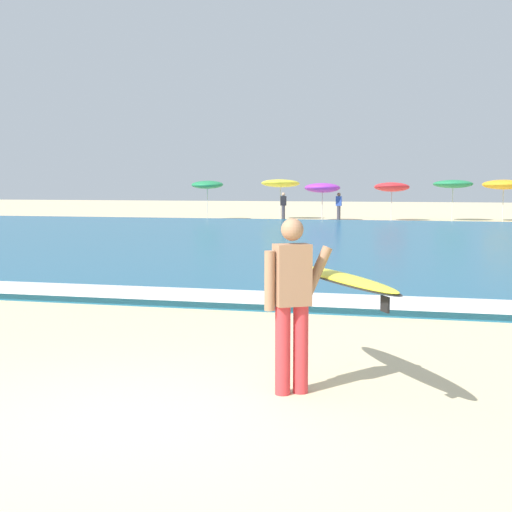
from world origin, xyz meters
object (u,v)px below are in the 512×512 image
(beach_umbrella_1, at_px, (280,183))
(beachgoer_near_row_left, at_px, (339,206))
(beach_umbrella_4, at_px, (453,184))
(beach_umbrella_2, at_px, (322,188))
(beach_umbrella_3, at_px, (392,187))
(beachgoer_near_row_mid, at_px, (283,205))
(surfer_with_board, at_px, (316,289))
(beach_umbrella_5, at_px, (504,185))
(beach_umbrella_0, at_px, (207,185))

(beach_umbrella_1, bearing_deg, beachgoer_near_row_left, -21.06)
(beach_umbrella_4, xyz_separation_m, beachgoer_near_row_left, (-6.18, -1.75, -1.21))
(beach_umbrella_2, distance_m, beach_umbrella_4, 7.32)
(beach_umbrella_3, height_order, beachgoer_near_row_mid, beach_umbrella_3)
(surfer_with_board, distance_m, beach_umbrella_5, 35.77)
(beach_umbrella_0, distance_m, beachgoer_near_row_left, 7.70)
(surfer_with_board, xyz_separation_m, beachgoer_near_row_left, (-4.45, 33.78, -0.19))
(beach_umbrella_0, xyz_separation_m, beachgoer_near_row_left, (7.60, 0.41, -1.17))
(surfer_with_board, distance_m, beachgoer_near_row_mid, 34.54)
(beach_umbrella_5, relative_size, beachgoer_near_row_mid, 1.46)
(beach_umbrella_0, bearing_deg, surfer_with_board, -70.15)
(beach_umbrella_0, xyz_separation_m, beach_umbrella_4, (13.78, 2.16, 0.04))
(beach_umbrella_5, xyz_separation_m, beachgoer_near_row_mid, (-12.04, -1.79, -1.18))
(surfer_with_board, bearing_deg, beach_umbrella_1, 102.98)
(beach_umbrella_4, bearing_deg, beachgoer_near_row_left, -164.20)
(beach_umbrella_3, height_order, beach_umbrella_4, beach_umbrella_4)
(surfer_with_board, height_order, beach_umbrella_0, beach_umbrella_0)
(beach_umbrella_4, relative_size, beachgoer_near_row_mid, 1.47)
(beach_umbrella_5, bearing_deg, beach_umbrella_1, -178.67)
(beach_umbrella_5, bearing_deg, surfer_with_board, -97.12)
(beach_umbrella_4, distance_m, beach_umbrella_5, 2.70)
(beach_umbrella_5, bearing_deg, beach_umbrella_0, -172.68)
(surfer_with_board, distance_m, beach_umbrella_2, 34.30)
(surfer_with_board, height_order, beach_umbrella_2, beach_umbrella_2)
(beach_umbrella_4, bearing_deg, beach_umbrella_5, -1.00)
(beach_umbrella_0, height_order, beach_umbrella_1, beach_umbrella_1)
(beach_umbrella_4, bearing_deg, beach_umbrella_3, -163.83)
(surfer_with_board, relative_size, beach_umbrella_4, 0.97)
(beachgoer_near_row_left, bearing_deg, beachgoer_near_row_mid, -178.48)
(beach_umbrella_1, relative_size, beach_umbrella_4, 1.03)
(beach_umbrella_3, height_order, beach_umbrella_5, beach_umbrella_5)
(beach_umbrella_2, height_order, beachgoer_near_row_left, beach_umbrella_2)
(beach_umbrella_1, relative_size, beach_umbrella_2, 1.11)
(beachgoer_near_row_left, bearing_deg, beach_umbrella_5, 10.85)
(beach_umbrella_3, bearing_deg, beachgoer_near_row_mid, -171.77)
(beach_umbrella_4, bearing_deg, beach_umbrella_0, -171.08)
(beach_umbrella_0, relative_size, beach_umbrella_3, 1.03)
(surfer_with_board, relative_size, beach_umbrella_5, 0.98)
(beach_umbrella_2, relative_size, beach_umbrella_3, 0.97)
(beach_umbrella_5, distance_m, beachgoer_near_row_mid, 12.23)
(beach_umbrella_5, bearing_deg, beach_umbrella_4, 179.00)
(beach_umbrella_2, xyz_separation_m, beach_umbrella_3, (3.81, 0.70, 0.05))
(surfer_with_board, distance_m, beach_umbrella_3, 34.61)
(beach_umbrella_4, bearing_deg, beachgoer_near_row_mid, -168.90)
(beach_umbrella_4, distance_m, beachgoer_near_row_mid, 9.59)
(beach_umbrella_0, xyz_separation_m, beachgoer_near_row_mid, (4.44, 0.33, -1.17))
(surfer_with_board, relative_size, beach_umbrella_3, 1.02)
(beach_umbrella_0, xyz_separation_m, beach_umbrella_2, (6.65, 0.50, -0.17))
(beach_umbrella_2, height_order, beach_umbrella_5, beach_umbrella_5)
(beach_umbrella_0, distance_m, beach_umbrella_5, 16.61)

